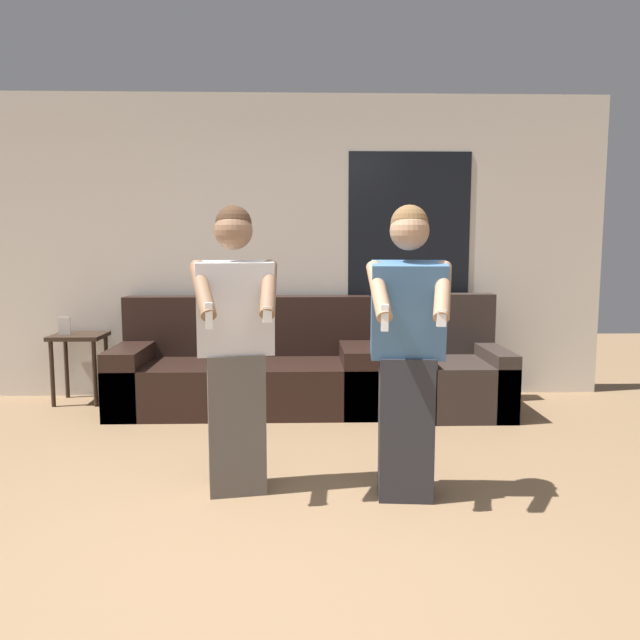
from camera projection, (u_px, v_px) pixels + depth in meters
ground_plane at (284, 575)px, 2.61m from camera, size 14.00×14.00×0.00m
wall_back at (296, 247)px, 5.64m from camera, size 5.64×0.07×2.70m
couch at (246, 372)px, 5.30m from camera, size 2.16×0.90×0.92m
armchair at (452, 374)px, 5.21m from camera, size 0.82×0.88×0.95m
side_table at (79, 346)px, 5.43m from camera, size 0.44×0.40×0.76m
person_left at (235, 351)px, 3.42m from camera, size 0.47×0.51×1.59m
person_right at (407, 353)px, 3.33m from camera, size 0.45×0.50×1.59m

